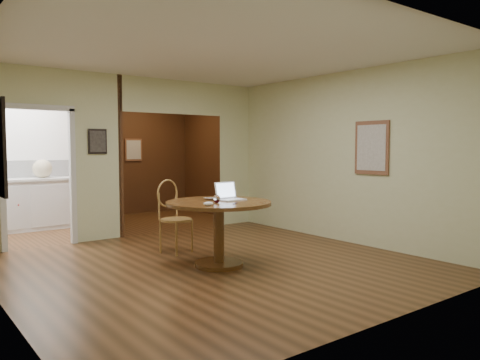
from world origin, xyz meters
TOP-DOWN VIEW (x-y plane):
  - floor at (0.00, 0.00)m, footprint 5.00×5.00m
  - room_shell at (-0.47, 3.10)m, footprint 5.20×7.50m
  - dining_table at (-0.00, -0.06)m, footprint 1.32×1.32m
  - chair at (-0.07, 1.00)m, footprint 0.55×0.55m
  - open_laptop at (0.19, -0.02)m, footprint 0.34×0.30m
  - closed_laptop at (0.12, 0.10)m, footprint 0.35×0.23m
  - mouse at (-0.36, -0.37)m, footprint 0.13×0.10m
  - wine_glass at (-0.11, -0.18)m, footprint 0.09×0.09m
  - pen at (0.01, -0.39)m, footprint 0.13×0.10m
  - kitchen_cabinet at (-1.35, 4.20)m, footprint 2.06×0.60m
  - grocery_bag at (-1.01, 4.20)m, footprint 0.40×0.37m

SIDE VIEW (x-z plane):
  - floor at x=0.00m, z-range 0.00..0.00m
  - kitchen_cabinet at x=-1.35m, z-range 0.00..0.94m
  - chair at x=-0.07m, z-range 0.06..1.11m
  - dining_table at x=0.00m, z-range 0.20..1.03m
  - pen at x=0.01m, z-range 0.83..0.84m
  - closed_laptop at x=0.12m, z-range 0.83..0.85m
  - mouse at x=-0.36m, z-range 0.83..0.88m
  - wine_glass at x=-0.11m, z-range 0.83..0.93m
  - open_laptop at x=0.19m, z-range 0.77..1.01m
  - grocery_bag at x=-1.01m, z-range 0.94..1.28m
  - room_shell at x=-0.47m, z-range -1.21..3.79m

